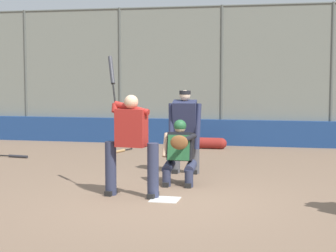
# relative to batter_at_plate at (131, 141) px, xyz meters

# --- Properties ---
(ground_plane) EXTENTS (160.00, 160.00, 0.00)m
(ground_plane) POSITION_rel_batter_at_plate_xyz_m (-0.58, 0.14, -0.88)
(ground_plane) COLOR #7A604C
(home_plate_marker) EXTENTS (0.43, 0.43, 0.01)m
(home_plate_marker) POSITION_rel_batter_at_plate_xyz_m (-0.58, 0.14, -0.87)
(home_plate_marker) COLOR white
(home_plate_marker) RESTS_ON ground_plane
(backstop_fence) EXTENTS (17.58, 0.08, 3.83)m
(backstop_fence) POSITION_rel_batter_at_plate_xyz_m (-0.58, -7.03, 1.13)
(backstop_fence) COLOR #515651
(backstop_fence) RESTS_ON ground_plane
(padding_wall) EXTENTS (17.15, 0.18, 0.70)m
(padding_wall) POSITION_rel_batter_at_plate_xyz_m (-0.58, -6.93, -0.52)
(padding_wall) COLOR navy
(padding_wall) RESTS_ON ground_plane
(bleachers_beyond) EXTENTS (12.25, 1.95, 1.16)m
(bleachers_beyond) POSITION_rel_batter_at_plate_xyz_m (2.69, -9.18, -0.49)
(bleachers_beyond) COLOR slate
(bleachers_beyond) RESTS_ON ground_plane
(batter_at_plate) EXTENTS (0.99, 0.73, 2.23)m
(batter_at_plate) POSITION_rel_batter_at_plate_xyz_m (0.00, 0.00, 0.00)
(batter_at_plate) COLOR #2D334C
(batter_at_plate) RESTS_ON ground_plane
(catcher_behind_plate) EXTENTS (0.60, 0.70, 1.14)m
(catcher_behind_plate) POSITION_rel_batter_at_plate_xyz_m (-0.56, -1.07, -0.29)
(catcher_behind_plate) COLOR #2D334C
(catcher_behind_plate) RESTS_ON ground_plane
(umpire_home) EXTENTS (0.66, 0.41, 1.63)m
(umpire_home) POSITION_rel_batter_at_plate_xyz_m (-0.45, -2.24, -0.00)
(umpire_home) COLOR #4C4C51
(umpire_home) RESTS_ON ground_plane
(spare_bat_near_backstop) EXTENTS (0.89, 0.18, 0.07)m
(spare_bat_near_backstop) POSITION_rel_batter_at_plate_xyz_m (3.81, -3.52, -0.84)
(spare_bat_near_backstop) COLOR black
(spare_bat_near_backstop) RESTS_ON ground_plane
(spare_bat_third_base_side) EXTENTS (0.29, 0.83, 0.07)m
(spare_bat_third_base_side) POSITION_rel_batter_at_plate_xyz_m (1.70, -4.94, -0.84)
(spare_bat_third_base_side) COLOR black
(spare_bat_third_base_side) RESTS_ON ground_plane
(equipment_bag_dugout_side) EXTENTS (1.17, 0.29, 0.29)m
(equipment_bag_dugout_side) POSITION_rel_batter_at_plate_xyz_m (-0.25, -6.12, -0.73)
(equipment_bag_dugout_side) COLOR maroon
(equipment_bag_dugout_side) RESTS_ON ground_plane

